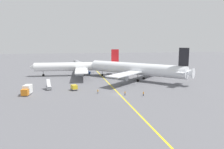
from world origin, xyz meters
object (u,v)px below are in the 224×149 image
at_px(ground_crew_marshaller_foreground, 98,91).
at_px(jet_bridge, 79,63).
at_px(airliner_at_gate_left, 78,67).
at_px(ground_crew_ramp_agent_by_cones, 143,94).
at_px(airliner_being_pushed, 135,69).
at_px(gse_catering_truck_tall, 27,90).
at_px(gse_stair_truck_yellow, 49,87).
at_px(ground_crew_wing_walker_right, 125,93).
at_px(pushback_tug, 86,72).
at_px(gse_container_dolly_flat, 74,87).

xyz_separation_m(ground_crew_marshaller_foreground, jet_bridge, (-3.75, 73.46, 3.48)).
distance_m(airliner_at_gate_left, ground_crew_ramp_agent_by_cones, 56.76).
height_order(airliner_being_pushed, gse_catering_truck_tall, airliner_being_pushed).
distance_m(airliner_at_gate_left, gse_catering_truck_tall, 47.10).
relative_size(gse_stair_truck_yellow, ground_crew_wing_walker_right, 3.04).
bearing_deg(ground_crew_wing_walker_right, airliner_at_gate_left, 106.07).
distance_m(airliner_at_gate_left, pushback_tug, 7.18).
height_order(pushback_tug, jet_bridge, jet_bridge).
bearing_deg(ground_crew_wing_walker_right, ground_crew_ramp_agent_by_cones, -18.70).
height_order(airliner_being_pushed, gse_stair_truck_yellow, airliner_being_pushed).
relative_size(pushback_tug, gse_container_dolly_flat, 1.86).
distance_m(pushback_tug, ground_crew_marshaller_foreground, 49.86).
distance_m(gse_catering_truck_tall, gse_stair_truck_yellow, 10.34).
bearing_deg(ground_crew_marshaller_foreground, ground_crew_wing_walker_right, -26.14).
xyz_separation_m(gse_catering_truck_tall, ground_crew_marshaller_foreground, (25.87, -3.71, -0.89)).
distance_m(gse_container_dolly_flat, jet_bridge, 65.93).
relative_size(pushback_tug, ground_crew_wing_walker_right, 4.34).
distance_m(gse_stair_truck_yellow, ground_crew_marshaller_foreground, 21.92).
bearing_deg(gse_stair_truck_yellow, gse_catering_truck_tall, -133.13).
relative_size(airliner_being_pushed, jet_bridge, 2.56).
distance_m(gse_catering_truck_tall, ground_crew_wing_walker_right, 36.18).
xyz_separation_m(airliner_at_gate_left, gse_container_dolly_flat, (-3.42, -38.12, -4.01)).
bearing_deg(airliner_at_gate_left, gse_container_dolly_flat, -95.12).
distance_m(pushback_tug, gse_container_dolly_flat, 42.81).
xyz_separation_m(airliner_at_gate_left, gse_stair_truck_yellow, (-13.62, -34.66, -4.15)).
bearing_deg(gse_catering_truck_tall, airliner_being_pushed, 24.00).
relative_size(pushback_tug, ground_crew_ramp_agent_by_cones, 4.24).
xyz_separation_m(airliner_at_gate_left, gse_catering_truck_tall, (-20.66, -42.19, -3.42)).
distance_m(pushback_tug, ground_crew_wing_walker_right, 55.34).
height_order(airliner_being_pushed, ground_crew_marshaller_foreground, airliner_being_pushed).
relative_size(airliner_at_gate_left, gse_catering_truck_tall, 8.70).
xyz_separation_m(ground_crew_wing_walker_right, ground_crew_ramp_agent_by_cones, (6.31, -2.14, 0.02)).
height_order(airliner_at_gate_left, ground_crew_ramp_agent_by_cones, airliner_at_gate_left).
bearing_deg(ground_crew_ramp_agent_by_cones, gse_catering_truck_tall, 165.90).
bearing_deg(ground_crew_marshaller_foreground, gse_catering_truck_tall, 171.83).
distance_m(gse_stair_truck_yellow, jet_bridge, 64.10).
xyz_separation_m(gse_container_dolly_flat, ground_crew_ramp_agent_by_cones, (24.26, -14.50, -0.32)).
height_order(gse_container_dolly_flat, ground_crew_wing_walker_right, gse_container_dolly_flat).
xyz_separation_m(gse_container_dolly_flat, ground_crew_wing_walker_right, (17.96, -12.37, -0.34)).
bearing_deg(ground_crew_ramp_agent_by_cones, ground_crew_wing_walker_right, 161.30).
relative_size(airliner_at_gate_left, ground_crew_wing_walker_right, 33.41).
bearing_deg(gse_container_dolly_flat, ground_crew_wing_walker_right, -34.55).
distance_m(gse_container_dolly_flat, ground_crew_marshaller_foreground, 11.62).
xyz_separation_m(pushback_tug, jet_bridge, (-3.10, 23.61, 3.07)).
bearing_deg(airliner_being_pushed, pushback_tug, 133.86).
xyz_separation_m(ground_crew_marshaller_foreground, ground_crew_wing_walker_right, (9.33, -4.58, -0.04)).
xyz_separation_m(pushback_tug, gse_container_dolly_flat, (-7.97, -42.07, -0.10)).
bearing_deg(airliner_at_gate_left, airliner_being_pushed, -36.16).
bearing_deg(pushback_tug, jet_bridge, 97.49).
bearing_deg(ground_crew_ramp_agent_by_cones, ground_crew_marshaller_foreground, 156.76).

